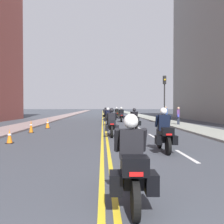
% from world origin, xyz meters
% --- Properties ---
extents(ground_plane, '(264.00, 264.00, 0.00)m').
position_xyz_m(ground_plane, '(0.00, 48.00, 0.00)').
color(ground_plane, '#3D4149').
extents(sidewalk_left, '(2.52, 144.00, 0.12)m').
position_xyz_m(sidewalk_left, '(-6.78, 48.00, 0.06)').
color(sidewalk_left, gray).
rests_on(sidewalk_left, ground).
extents(sidewalk_right, '(2.52, 144.00, 0.12)m').
position_xyz_m(sidewalk_right, '(6.78, 48.00, 0.06)').
color(sidewalk_right, gray).
rests_on(sidewalk_right, ground).
extents(centreline_yellow_inner, '(0.12, 132.00, 0.01)m').
position_xyz_m(centreline_yellow_inner, '(-0.12, 48.00, 0.00)').
color(centreline_yellow_inner, yellow).
rests_on(centreline_yellow_inner, ground).
extents(centreline_yellow_outer, '(0.12, 132.00, 0.01)m').
position_xyz_m(centreline_yellow_outer, '(0.12, 48.00, 0.00)').
color(centreline_yellow_outer, yellow).
rests_on(centreline_yellow_outer, ground).
extents(lane_dashes_white, '(0.14, 56.40, 0.01)m').
position_xyz_m(lane_dashes_white, '(2.76, 29.00, 0.00)').
color(lane_dashes_white, silver).
rests_on(lane_dashes_white, ground).
extents(building_right_1, '(6.59, 18.09, 24.10)m').
position_xyz_m(building_right_1, '(14.67, 32.40, 12.05)').
color(building_right_1, gray).
rests_on(building_right_1, ground).
extents(motorcycle_0, '(0.77, 2.13, 1.57)m').
position_xyz_m(motorcycle_0, '(0.39, 3.60, 0.65)').
color(motorcycle_0, black).
rests_on(motorcycle_0, ground).
extents(motorcycle_1, '(0.77, 2.15, 1.65)m').
position_xyz_m(motorcycle_1, '(2.19, 8.80, 0.67)').
color(motorcycle_1, black).
rests_on(motorcycle_1, ground).
extents(motorcycle_2, '(0.76, 2.29, 1.61)m').
position_xyz_m(motorcycle_2, '(0.41, 13.94, 0.67)').
color(motorcycle_2, black).
rests_on(motorcycle_2, ground).
extents(motorcycle_3, '(0.78, 2.25, 1.59)m').
position_xyz_m(motorcycle_3, '(2.25, 18.41, 0.64)').
color(motorcycle_3, black).
rests_on(motorcycle_3, ground).
extents(motorcycle_4, '(0.77, 2.20, 1.60)m').
position_xyz_m(motorcycle_4, '(0.38, 23.20, 0.65)').
color(motorcycle_4, black).
rests_on(motorcycle_4, ground).
extents(motorcycle_5, '(0.77, 2.27, 1.65)m').
position_xyz_m(motorcycle_5, '(1.99, 28.38, 0.67)').
color(motorcycle_5, black).
rests_on(motorcycle_5, ground).
extents(motorcycle_6, '(0.78, 2.27, 1.61)m').
position_xyz_m(motorcycle_6, '(0.25, 32.81, 0.66)').
color(motorcycle_6, black).
rests_on(motorcycle_6, ground).
extents(motorcycle_7, '(0.77, 2.24, 1.62)m').
position_xyz_m(motorcycle_7, '(1.99, 37.89, 0.64)').
color(motorcycle_7, black).
rests_on(motorcycle_7, ground).
extents(traffic_cone_0, '(0.32, 0.32, 0.65)m').
position_xyz_m(traffic_cone_0, '(-4.37, 11.27, 0.32)').
color(traffic_cone_0, black).
rests_on(traffic_cone_0, ground).
extents(traffic_cone_1, '(0.37, 0.37, 0.73)m').
position_xyz_m(traffic_cone_1, '(-4.41, 19.74, 0.36)').
color(traffic_cone_1, black).
rests_on(traffic_cone_1, ground).
extents(traffic_cone_2, '(0.32, 0.32, 0.83)m').
position_xyz_m(traffic_cone_2, '(-4.72, 16.18, 0.41)').
color(traffic_cone_2, black).
rests_on(traffic_cone_2, ground).
extents(traffic_light_near, '(0.28, 0.38, 4.69)m').
position_xyz_m(traffic_light_near, '(5.92, 24.43, 3.24)').
color(traffic_light_near, black).
rests_on(traffic_light_near, ground).
extents(pedestrian_0, '(0.33, 0.51, 1.66)m').
position_xyz_m(pedestrian_0, '(6.60, 22.05, 0.86)').
color(pedestrian_0, '#222735').
rests_on(pedestrian_0, ground).
extents(pedestrian_1, '(0.40, 0.49, 1.72)m').
position_xyz_m(pedestrian_1, '(6.90, 27.97, 0.89)').
color(pedestrian_1, '#222634').
rests_on(pedestrian_1, ground).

